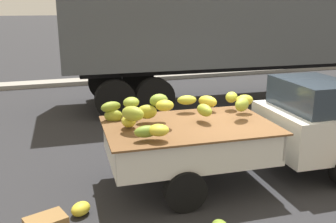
# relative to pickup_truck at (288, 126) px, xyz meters

# --- Properties ---
(ground) EXTENTS (220.00, 220.00, 0.00)m
(ground) POSITION_rel_pickup_truck_xyz_m (-0.76, 0.24, -0.89)
(ground) COLOR #28282B
(curb_strip) EXTENTS (80.00, 0.80, 0.16)m
(curb_strip) POSITION_rel_pickup_truck_xyz_m (-0.76, 9.39, -0.81)
(curb_strip) COLOR gray
(curb_strip) RESTS_ON ground
(pickup_truck) EXTENTS (4.94, 1.97, 1.70)m
(pickup_truck) POSITION_rel_pickup_truck_xyz_m (0.00, 0.00, 0.00)
(pickup_truck) COLOR silver
(pickup_truck) RESTS_ON ground
(semi_trailer) EXTENTS (12.11, 3.14, 3.95)m
(semi_trailer) POSITION_rel_pickup_truck_xyz_m (2.34, 5.22, 1.65)
(semi_trailer) COLOR #4C5156
(semi_trailer) RESTS_ON ground
(fallen_banana_bunch_near_tailgate) EXTENTS (0.39, 0.39, 0.19)m
(fallen_banana_bunch_near_tailgate) POSITION_rel_pickup_truck_xyz_m (-3.71, -0.32, -0.79)
(fallen_banana_bunch_near_tailgate) COLOR yellow
(fallen_banana_bunch_near_tailgate) RESTS_ON ground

